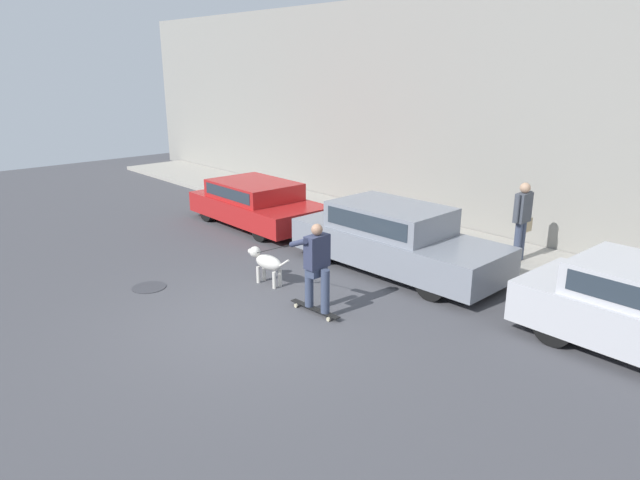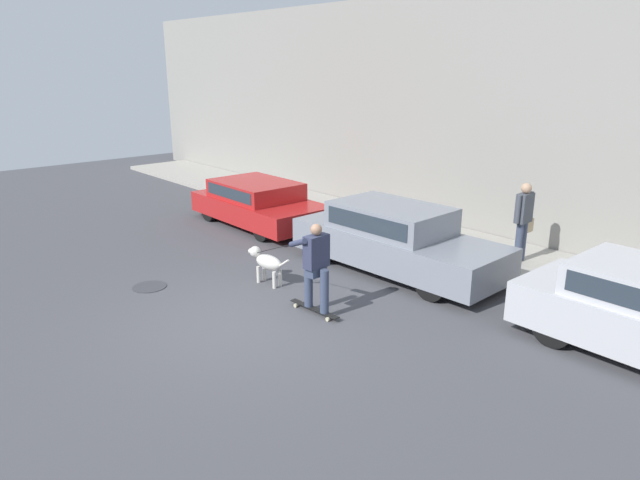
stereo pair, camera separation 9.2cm
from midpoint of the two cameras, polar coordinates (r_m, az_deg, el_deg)
The scene contains 9 objects.
ground_plane at distance 9.53m, azimuth -6.92°, elevation -8.18°, with size 36.00×36.00×0.00m, color #47474C.
back_wall at distance 14.10m, azimuth 18.06°, elevation 11.54°, with size 32.00×0.30×5.76m.
sidewalk_curb at distance 13.49m, azimuth 13.96°, elevation -0.61°, with size 30.00×2.41×0.12m.
parked_car_0 at distance 15.05m, azimuth -5.99°, elevation 3.67°, with size 3.98×1.89×1.14m.
parked_car_1 at distance 11.65m, azimuth 7.76°, elevation 0.02°, with size 4.57×1.81×1.36m.
dog at distance 10.96m, azimuth -5.12°, elevation -2.18°, with size 1.10×0.34×0.68m.
skateboarder at distance 9.44m, azimuth -0.13°, elevation -2.41°, with size 2.52×0.61×1.59m.
pedestrian_with_bag at distance 12.43m, azimuth 19.89°, elevation 2.05°, with size 0.21×0.68×1.66m.
manhole_cover at distance 11.35m, azimuth -16.46°, elevation -4.50°, with size 0.63×0.63×0.01m.
Camera 2 is at (7.17, -4.81, 4.06)m, focal length 32.00 mm.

